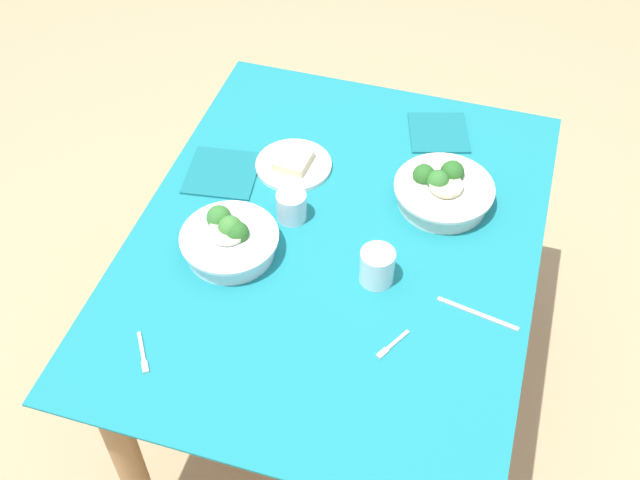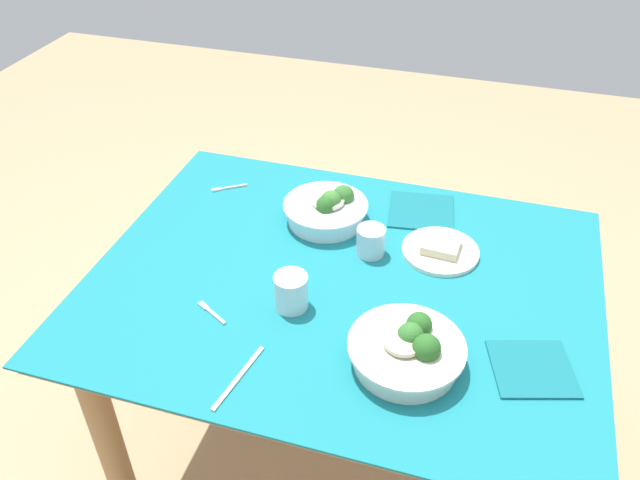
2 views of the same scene
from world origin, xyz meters
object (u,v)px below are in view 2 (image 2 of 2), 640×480
Objects in this scene: fork_by_far_bowl at (211,312)px; napkin_folded_upper at (532,369)px; broccoli_bowl_far at (327,210)px; napkin_folded_lower at (421,211)px; broccoli_bowl_near at (408,351)px; water_glass_center at (291,291)px; fork_by_near_bowl at (227,188)px; bread_side_plate at (441,250)px; water_glass_side at (371,241)px; table_knife_left at (239,378)px.

fork_by_far_bowl is 0.72m from napkin_folded_upper.
napkin_folded_lower is (0.24, 0.12, -0.03)m from broccoli_bowl_far.
broccoli_bowl_near is at bearing -153.10° from fork_by_far_bowl.
napkin_folded_lower reaches higher than fork_by_far_bowl.
napkin_folded_lower is (0.23, 0.47, -0.04)m from water_glass_center.
water_glass_center is at bearing -87.45° from broccoli_bowl_far.
fork_by_near_bowl is at bearing -41.63° from fork_by_far_bowl.
fork_by_near_bowl is 1.00m from napkin_folded_upper.
bread_side_plate is 1.11× the size of napkin_folded_lower.
water_glass_side is 0.51m from fork_by_near_bowl.
water_glass_center is at bearing -177.59° from table_knife_left.
water_glass_side reaches higher than napkin_folded_lower.
water_glass_side is (0.15, -0.10, 0.00)m from broccoli_bowl_far.
napkin_folded_upper and napkin_folded_lower have the same top height.
bread_side_plate is (0.01, 0.39, -0.02)m from broccoli_bowl_near.
water_glass_side is at bearing 126.21° from fork_by_near_bowl.
napkin_folded_lower is at bearing 114.83° from bread_side_plate.
bread_side_plate is 0.41m from napkin_folded_upper.
bread_side_plate reaches higher than table_knife_left.
fork_by_far_bowl is (-0.16, -0.43, -0.03)m from broccoli_bowl_far.
broccoli_bowl_far is at bearing 124.53° from broccoli_bowl_near.
napkin_folded_lower reaches higher than table_knife_left.
fork_by_near_bowl is at bearing 169.21° from bread_side_plate.
broccoli_bowl_far is 0.34m from fork_by_near_bowl.
fork_by_near_bowl is at bearing 152.66° from napkin_folded_upper.
water_glass_center reaches higher than fork_by_far_bowl.
table_knife_left is 0.75m from napkin_folded_lower.
fork_by_far_bowl is (-0.30, -0.32, -0.04)m from water_glass_side.
fork_by_far_bowl is 0.53m from fork_by_near_bowl.
water_glass_side reaches higher than table_knife_left.
napkin_folded_upper is at bearing -147.83° from fork_by_far_bowl.
bread_side_plate reaches higher than fork_by_far_bowl.
broccoli_bowl_far reaches higher than water_glass_center.
napkin_folded_lower is (-0.08, 0.17, -0.01)m from bread_side_plate.
broccoli_bowl_near is at bearing 124.46° from table_knife_left.
water_glass_side is at bearing 115.08° from broccoli_bowl_near.
broccoli_bowl_near reaches higher than napkin_folded_upper.
broccoli_bowl_far is 0.33m from bread_side_plate.
napkin_folded_upper is at bearing 12.30° from broccoli_bowl_near.
fork_by_far_bowl is (-0.17, -0.08, -0.04)m from water_glass_center.
water_glass_center is 0.28m from water_glass_side.
water_glass_center reaches higher than napkin_folded_lower.
water_glass_side reaches higher than fork_by_near_bowl.
broccoli_bowl_far reaches higher than bread_side_plate.
water_glass_center is 1.15× the size of water_glass_side.
broccoli_bowl_far is 2.47× the size of fork_by_near_bowl.
broccoli_bowl_near is 1.49× the size of napkin_folded_upper.
water_glass_side is (0.13, 0.25, -0.01)m from water_glass_center.
broccoli_bowl_far is 0.68m from napkin_folded_upper.
bread_side_plate reaches higher than napkin_folded_lower.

